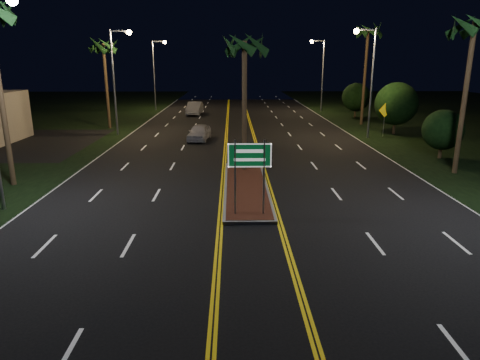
{
  "coord_description": "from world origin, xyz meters",
  "views": [
    {
      "loc": [
        -0.72,
        -14.34,
        6.45
      ],
      "look_at": [
        -0.41,
        1.9,
        1.9
      ],
      "focal_mm": 32.0,
      "sensor_mm": 36.0,
      "label": 1
    }
  ],
  "objects_px": {
    "streetlight_left_mid": "(117,70)",
    "streetlight_left_far": "(156,67)",
    "streetlight_right_far": "(320,67)",
    "car_far": "(195,107)",
    "palm_left_far": "(103,46)",
    "palm_right_far": "(368,32)",
    "shrub_far": "(356,97)",
    "car_near": "(199,131)",
    "palm_median": "(244,45)",
    "warning_sign": "(385,114)",
    "shrub_mid": "(396,104)",
    "highway_sign": "(250,162)",
    "palm_right_near": "(475,27)",
    "streetlight_right_mid": "(368,70)",
    "median_island": "(246,187)",
    "shrub_near": "(443,130)"
  },
  "relations": [
    {
      "from": "car_near",
      "to": "palm_median",
      "type": "bearing_deg",
      "value": -64.39
    },
    {
      "from": "streetlight_left_mid",
      "to": "palm_left_far",
      "type": "distance_m",
      "value": 5.01
    },
    {
      "from": "palm_left_far",
      "to": "streetlight_left_far",
      "type": "bearing_deg",
      "value": 82.22
    },
    {
      "from": "streetlight_left_mid",
      "to": "warning_sign",
      "type": "distance_m",
      "value": 23.54
    },
    {
      "from": "streetlight_right_far",
      "to": "car_far",
      "type": "bearing_deg",
      "value": -168.96
    },
    {
      "from": "streetlight_right_mid",
      "to": "shrub_mid",
      "type": "height_order",
      "value": "streetlight_right_mid"
    },
    {
      "from": "palm_median",
      "to": "shrub_near",
      "type": "height_order",
      "value": "palm_median"
    },
    {
      "from": "streetlight_left_mid",
      "to": "shrub_near",
      "type": "xyz_separation_m",
      "value": [
        24.11,
        -10.0,
        -3.71
      ]
    },
    {
      "from": "car_near",
      "to": "car_far",
      "type": "distance_m",
      "value": 17.79
    },
    {
      "from": "shrub_mid",
      "to": "warning_sign",
      "type": "xyz_separation_m",
      "value": [
        -1.4,
        -1.23,
        -0.8
      ]
    },
    {
      "from": "streetlight_left_far",
      "to": "car_near",
      "type": "height_order",
      "value": "streetlight_left_far"
    },
    {
      "from": "car_near",
      "to": "streetlight_right_far",
      "type": "bearing_deg",
      "value": 63.61
    },
    {
      "from": "median_island",
      "to": "palm_left_far",
      "type": "relative_size",
      "value": 1.16
    },
    {
      "from": "palm_right_far",
      "to": "shrub_far",
      "type": "distance_m",
      "value": 9.13
    },
    {
      "from": "shrub_far",
      "to": "car_far",
      "type": "relative_size",
      "value": 0.73
    },
    {
      "from": "streetlight_right_mid",
      "to": "car_far",
      "type": "distance_m",
      "value": 23.7
    },
    {
      "from": "streetlight_left_mid",
      "to": "palm_median",
      "type": "bearing_deg",
      "value": -51.83
    },
    {
      "from": "streetlight_left_far",
      "to": "car_near",
      "type": "relative_size",
      "value": 1.94
    },
    {
      "from": "palm_right_near",
      "to": "shrub_near",
      "type": "distance_m",
      "value": 7.5
    },
    {
      "from": "highway_sign",
      "to": "palm_right_near",
      "type": "xyz_separation_m",
      "value": [
        12.5,
        7.2,
        5.81
      ]
    },
    {
      "from": "shrub_mid",
      "to": "car_near",
      "type": "bearing_deg",
      "value": -170.9
    },
    {
      "from": "palm_right_near",
      "to": "shrub_far",
      "type": "distance_m",
      "value": 26.69
    },
    {
      "from": "streetlight_left_mid",
      "to": "highway_sign",
      "type": "bearing_deg",
      "value": -63.41
    },
    {
      "from": "palm_right_far",
      "to": "shrub_far",
      "type": "relative_size",
      "value": 2.6
    },
    {
      "from": "streetlight_right_mid",
      "to": "streetlight_left_far",
      "type": "bearing_deg",
      "value": 133.97
    },
    {
      "from": "streetlight_right_far",
      "to": "streetlight_right_mid",
      "type": "bearing_deg",
      "value": -90.0
    },
    {
      "from": "palm_median",
      "to": "warning_sign",
      "type": "height_order",
      "value": "palm_median"
    },
    {
      "from": "palm_median",
      "to": "car_far",
      "type": "height_order",
      "value": "palm_median"
    },
    {
      "from": "streetlight_left_mid",
      "to": "palm_median",
      "type": "xyz_separation_m",
      "value": [
        10.61,
        -13.5,
        1.62
      ]
    },
    {
      "from": "median_island",
      "to": "streetlight_right_mid",
      "type": "distance_m",
      "value": 19.2
    },
    {
      "from": "streetlight_right_far",
      "to": "shrub_mid",
      "type": "relative_size",
      "value": 1.95
    },
    {
      "from": "car_far",
      "to": "shrub_far",
      "type": "bearing_deg",
      "value": -5.32
    },
    {
      "from": "streetlight_left_mid",
      "to": "palm_right_near",
      "type": "relative_size",
      "value": 0.97
    },
    {
      "from": "median_island",
      "to": "highway_sign",
      "type": "height_order",
      "value": "highway_sign"
    },
    {
      "from": "streetlight_right_mid",
      "to": "shrub_far",
      "type": "relative_size",
      "value": 2.27
    },
    {
      "from": "shrub_near",
      "to": "shrub_mid",
      "type": "relative_size",
      "value": 0.71
    },
    {
      "from": "streetlight_right_mid",
      "to": "car_far",
      "type": "bearing_deg",
      "value": 133.31
    },
    {
      "from": "highway_sign",
      "to": "streetlight_left_far",
      "type": "bearing_deg",
      "value": 104.44
    },
    {
      "from": "shrub_far",
      "to": "car_near",
      "type": "distance_m",
      "value": 22.79
    },
    {
      "from": "streetlight_left_mid",
      "to": "streetlight_left_far",
      "type": "bearing_deg",
      "value": 90.0
    },
    {
      "from": "streetlight_right_far",
      "to": "car_far",
      "type": "distance_m",
      "value": 16.91
    },
    {
      "from": "palm_left_far",
      "to": "palm_right_far",
      "type": "distance_m",
      "value": 25.72
    },
    {
      "from": "median_island",
      "to": "streetlight_left_far",
      "type": "bearing_deg",
      "value": 106.0
    },
    {
      "from": "median_island",
      "to": "palm_right_far",
      "type": "height_order",
      "value": "palm_right_far"
    },
    {
      "from": "streetlight_left_far",
      "to": "palm_median",
      "type": "bearing_deg",
      "value": -72.42
    },
    {
      "from": "median_island",
      "to": "warning_sign",
      "type": "bearing_deg",
      "value": 51.38
    },
    {
      "from": "streetlight_right_mid",
      "to": "shrub_near",
      "type": "distance_m",
      "value": 9.28
    },
    {
      "from": "streetlight_right_far",
      "to": "shrub_near",
      "type": "height_order",
      "value": "streetlight_right_far"
    },
    {
      "from": "shrub_mid",
      "to": "car_far",
      "type": "height_order",
      "value": "shrub_mid"
    },
    {
      "from": "streetlight_right_far",
      "to": "median_island",
      "type": "bearing_deg",
      "value": -106.87
    }
  ]
}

